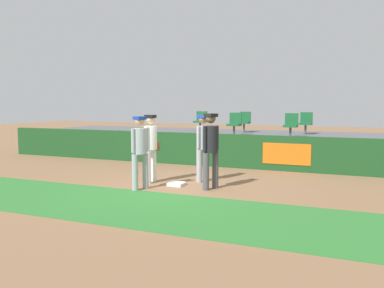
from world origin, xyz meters
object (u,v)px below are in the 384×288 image
seat_back_left (201,120)px  seat_back_center (244,121)px  player_runner_visitor (203,143)px  seat_back_right (306,122)px  seat_front_right (291,124)px  player_fielder_home (151,144)px  seat_front_center (235,123)px  player_coach_visitor (140,147)px  first_base (177,184)px  player_umpire (211,146)px

seat_back_left → seat_back_center: bearing=-0.0°
player_runner_visitor → seat_back_right: (1.89, 5.92, 0.37)m
seat_front_right → seat_back_right: bearing=82.0°
player_fielder_home → seat_front_center: size_ratio=2.18×
player_fielder_home → player_coach_visitor: 0.95m
player_coach_visitor → seat_back_right: size_ratio=2.17×
player_coach_visitor → seat_back_right: bearing=-179.1°
seat_front_center → seat_back_right: same height
seat_back_center → seat_back_left: (-1.93, 0.00, 0.00)m
player_runner_visitor → seat_front_center: size_ratio=2.17×
first_base → player_umpire: bearing=-4.6°
first_base → seat_front_center: seat_front_center is taller
first_base → seat_front_center: (0.00, 4.94, 1.39)m
first_base → seat_back_right: (2.30, 6.74, 1.39)m
player_umpire → seat_front_center: bearing=-146.3°
first_base → player_runner_visitor: bearing=63.6°
player_coach_visitor → seat_front_right: player_coach_visitor is taller
player_coach_visitor → first_base: bearing=164.3°
seat_back_left → player_runner_visitor: bearing=-67.3°
player_umpire → seat_back_center: player_umpire is taller
seat_back_right → seat_front_right: same height
first_base → seat_back_center: seat_back_center is taller
seat_front_center → player_coach_visitor: bearing=-96.2°
player_coach_visitor → seat_front_center: bearing=-164.2°
seat_front_center → seat_front_right: 2.04m
player_umpire → seat_back_right: size_ratio=2.25×
player_coach_visitor → player_umpire: 1.75m
seat_back_right → player_umpire: bearing=-101.0°
seat_front_right → first_base: bearing=-112.5°
player_umpire → seat_back_left: player_umpire is taller
seat_back_left → seat_back_right: same height
player_fielder_home → player_runner_visitor: (1.23, 0.69, -0.00)m
seat_back_left → seat_back_right: 4.38m
seat_back_center → seat_front_right: (2.19, -1.80, 0.00)m
first_base → player_coach_visitor: 1.44m
seat_front_center → seat_back_right: size_ratio=1.00×
player_umpire → player_runner_visitor: bearing=-124.7°
seat_back_left → seat_front_center: bearing=-40.9°
player_coach_visitor → player_fielder_home: bearing=-145.3°
player_fielder_home → player_runner_visitor: player_fielder_home is taller
seat_back_center → seat_back_right: same height
player_coach_visitor → player_umpire: player_umpire is taller
seat_back_center → seat_back_left: 1.93m
seat_back_center → seat_front_center: (0.15, -1.80, 0.00)m
player_fielder_home → player_runner_visitor: bearing=118.5°
seat_front_right → player_umpire: bearing=-102.1°
player_runner_visitor → seat_front_right: bearing=173.4°
player_fielder_home → seat_front_right: size_ratio=2.18×
player_fielder_home → player_coach_visitor: player_fielder_home is taller
first_base → player_fielder_home: player_fielder_home is taller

